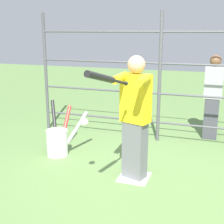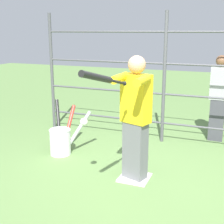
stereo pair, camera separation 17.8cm
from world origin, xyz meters
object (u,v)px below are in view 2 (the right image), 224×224
baseball_bat_swinging (101,78)px  batter (135,115)px  softball_in_flight (84,122)px  bat_bucket (61,139)px  bystander_behind_fence (219,97)px

baseball_bat_swinging → batter: bearing=-93.5°
baseball_bat_swinging → softball_in_flight: baseball_bat_swinging is taller
bat_bucket → bystander_behind_fence: (-2.29, -1.62, 0.57)m
baseball_bat_swinging → bat_bucket: (1.33, -1.39, -1.28)m
bat_bucket → baseball_bat_swinging: bearing=133.8°
batter → baseball_bat_swinging: size_ratio=1.85×
batter → bat_bucket: 1.60m
baseball_bat_swinging → bat_bucket: baseball_bat_swinging is taller
batter → baseball_bat_swinging: 1.14m
softball_in_flight → bystander_behind_fence: size_ratio=0.06×
baseball_bat_swinging → bystander_behind_fence: bearing=-107.7°
baseball_bat_swinging → bystander_behind_fence: size_ratio=0.58×
batter → softball_in_flight: bearing=41.1°
batter → baseball_bat_swinging: batter is taller
bystander_behind_fence → softball_in_flight: bearing=60.4°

